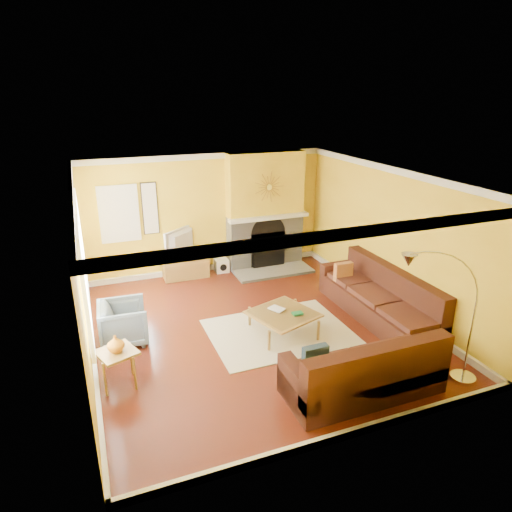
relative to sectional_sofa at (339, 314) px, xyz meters
name	(u,v)px	position (x,y,z in m)	size (l,w,h in m)	color
floor	(254,328)	(-1.20, 0.85, -0.46)	(5.50, 6.00, 0.02)	maroon
ceiling	(254,176)	(-1.20, 0.85, 2.26)	(5.50, 6.00, 0.02)	white
wall_back	(206,214)	(-1.20, 3.86, 0.90)	(5.50, 0.02, 2.70)	yellow
wall_front	(351,345)	(-1.20, -2.16, 0.90)	(5.50, 0.02, 2.70)	yellow
wall_left	(80,280)	(-3.96, 0.85, 0.90)	(0.02, 6.00, 2.70)	yellow
wall_right	(390,239)	(1.56, 0.85, 0.90)	(0.02, 6.00, 2.70)	yellow
baseboard	(254,325)	(-1.20, 0.85, -0.39)	(5.50, 6.00, 0.12)	white
crown_molding	(254,181)	(-1.20, 0.85, 2.19)	(5.50, 6.00, 0.12)	white
window_left_near	(80,244)	(-3.92, 2.15, 1.05)	(0.06, 1.22, 1.72)	white
window_left_far	(83,286)	(-3.92, 0.25, 1.05)	(0.06, 1.22, 1.72)	white
window_back	(119,214)	(-3.10, 3.81, 1.10)	(0.82, 0.06, 1.22)	white
wall_art	(150,209)	(-2.45, 3.82, 1.15)	(0.34, 0.04, 1.14)	white
fireplace	(265,211)	(0.15, 3.65, 0.90)	(1.80, 0.40, 2.70)	gray
mantel	(269,217)	(0.15, 3.41, 0.80)	(1.92, 0.22, 0.08)	white
hearth	(274,272)	(0.15, 3.10, -0.42)	(1.80, 0.70, 0.06)	gray
sunburst	(269,187)	(0.15, 3.42, 1.50)	(0.70, 0.04, 0.70)	olive
rug	(279,332)	(-0.85, 0.55, -0.44)	(2.40, 1.80, 0.02)	beige
sectional_sofa	(339,314)	(0.00, 0.00, 0.00)	(3.10, 3.70, 0.90)	#401D14
coffee_table	(283,323)	(-0.80, 0.50, -0.25)	(1.00, 1.00, 0.40)	white
media_console	(186,266)	(-1.80, 3.60, -0.17)	(1.00, 0.45, 0.55)	olive
tv	(184,242)	(-1.80, 3.60, 0.39)	(1.02, 0.13, 0.59)	black
subwoofer	(221,265)	(-0.95, 3.63, -0.30)	(0.30, 0.30, 0.30)	white
armchair	(123,323)	(-3.40, 1.20, -0.10)	(0.76, 0.78, 0.71)	slate
side_table	(119,368)	(-3.60, 0.00, -0.17)	(0.50, 0.50, 0.55)	olive
vase	(116,344)	(-3.60, 0.00, 0.22)	(0.24, 0.24, 0.25)	#C67212
book	(273,311)	(-0.95, 0.60, -0.04)	(0.20, 0.27, 0.03)	white
arc_lamp	(441,322)	(0.52, -1.70, 0.61)	(1.35, 0.36, 2.12)	silver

